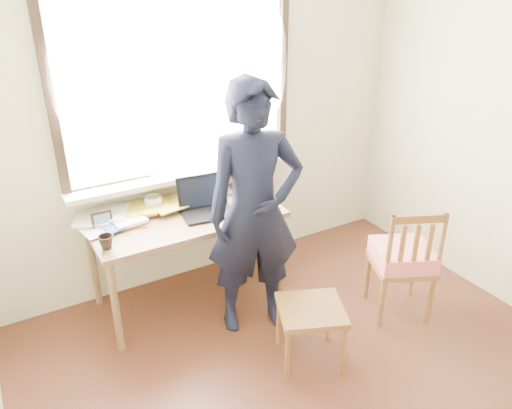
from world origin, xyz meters
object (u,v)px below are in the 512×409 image
mug_white (153,203)px  side_chair (403,257)px  person (255,212)px  work_chair (311,316)px  desk (186,224)px  mug_dark (106,242)px  laptop (206,204)px

mug_white → side_chair: (1.45, -1.13, -0.32)m
side_chair → person: person is taller
work_chair → desk: bearing=112.3°
person → mug_dark: bearing=177.5°
desk → laptop: laptop is taller
work_chair → person: size_ratio=0.30×
desk → laptop: bearing=-10.0°
work_chair → side_chair: size_ratio=0.59×
desk → side_chair: side_chair is taller
mug_dark → person: 0.98m
mug_dark → side_chair: side_chair is taller
mug_white → person: size_ratio=0.07×
mug_white → work_chair: (0.58, -1.22, -0.44)m
side_chair → laptop: bearing=141.6°
desk → person: size_ratio=0.77×
laptop → side_chair: laptop is taller
desk → side_chair: 1.60m
side_chair → person: bearing=155.4°
desk → mug_dark: 0.66m
desk → laptop: (0.15, -0.03, 0.14)m
mug_dark → side_chair: bearing=-21.1°
side_chair → desk: bearing=144.3°
mug_white → mug_dark: mug_white is taller
desk → mug_dark: mug_dark is taller
mug_dark → work_chair: 1.39m
laptop → work_chair: (0.26, -0.98, -0.45)m
mug_white → mug_dark: size_ratio=1.34×
work_chair → person: (-0.11, 0.53, 0.54)m
mug_white → person: 0.84m
mug_white → side_chair: bearing=-37.9°
work_chair → person: 0.77m
work_chair → side_chair: (0.87, 0.09, 0.12)m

